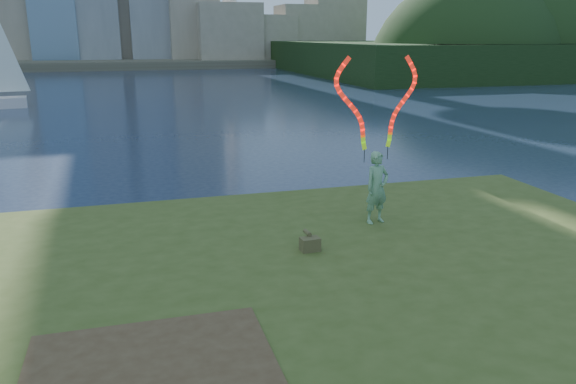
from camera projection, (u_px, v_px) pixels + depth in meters
name	position (u px, v px, depth m)	size (l,w,h in m)	color
ground	(264.00, 302.00, 10.76)	(320.00, 320.00, 0.00)	#1A2741
grassy_knoll	(299.00, 348.00, 8.55)	(20.00, 18.00, 0.80)	#3C4C1B
dirt_patch	(152.00, 378.00, 7.00)	(3.20, 3.00, 0.02)	#47331E
far_shore	(137.00, 60.00, 98.53)	(320.00, 40.00, 1.20)	#4E4939
wooded_hill	(563.00, 69.00, 81.99)	(78.00, 50.00, 63.00)	black
woman_with_ribbons	(377.00, 162.00, 12.52)	(2.00, 0.64, 4.03)	#12652A
canvas_bag	(310.00, 243.00, 11.15)	(0.40, 0.45, 0.36)	#494624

